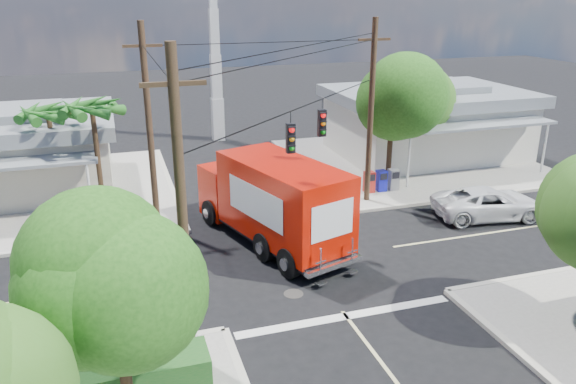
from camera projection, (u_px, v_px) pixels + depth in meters
name	position (u px, v px, depth m)	size (l,w,h in m)	color
ground	(303.00, 260.00, 22.34)	(120.00, 120.00, 0.00)	black
sidewalk_ne	(410.00, 161.00, 35.18)	(14.12, 14.12, 0.14)	gray
sidewalk_nw	(35.00, 197.00, 28.95)	(14.12, 14.12, 0.14)	gray
road_markings	(316.00, 277.00, 21.01)	(32.00, 32.00, 0.01)	beige
building_ne	(427.00, 120.00, 35.86)	(11.80, 10.20, 4.50)	silver
building_nw	(9.00, 151.00, 29.33)	(10.80, 10.20, 4.30)	beige
radio_tower	(215.00, 60.00, 38.50)	(0.80, 0.80, 17.00)	silver
tree_sw_front	(114.00, 275.00, 12.11)	(3.88, 3.78, 6.03)	#422D1C
tree_ne_front	(393.00, 101.00, 28.85)	(4.21, 4.14, 6.66)	#422D1C
tree_ne_back	(415.00, 102.00, 31.76)	(3.77, 3.66, 5.82)	#422D1C
palm_nw_front	(92.00, 110.00, 25.21)	(3.01, 3.08, 5.59)	#422D1C
palm_nw_back	(48.00, 115.00, 26.11)	(3.01, 3.08, 5.19)	#422D1C
utility_poles	(252.00, 140.00, 21.74)	(12.00, 10.68, 9.00)	#473321
picket_fence	(95.00, 368.00, 14.85)	(5.94, 0.06, 1.00)	silver
vending_boxes	(381.00, 181.00, 29.52)	(1.90, 0.50, 1.10)	red
delivery_truck	(272.00, 201.00, 23.27)	(4.99, 8.95, 3.72)	black
parked_car	(489.00, 203.00, 26.31)	(2.40, 5.20, 1.44)	silver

